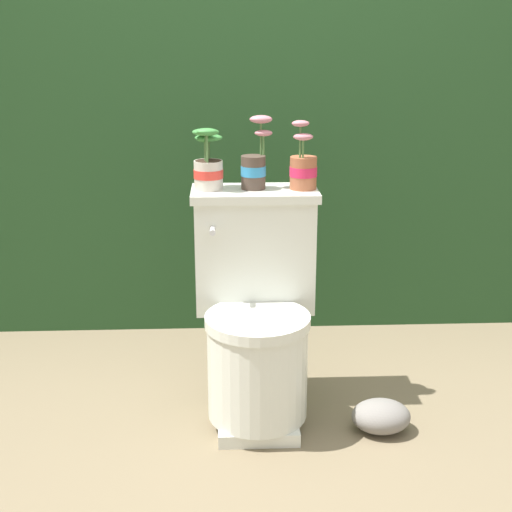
{
  "coord_description": "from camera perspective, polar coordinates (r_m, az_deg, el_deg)",
  "views": [
    {
      "loc": [
        -0.15,
        -2.2,
        1.32
      ],
      "look_at": [
        -0.05,
        0.12,
        0.59
      ],
      "focal_mm": 50.0,
      "sensor_mm": 36.0,
      "label": 1
    }
  ],
  "objects": [
    {
      "name": "potted_plant_midleft",
      "position": [
        2.48,
        -0.12,
        7.31
      ],
      "size": [
        0.11,
        0.09,
        0.25
      ],
      "color": "#47382D",
      "rests_on": "toilet"
    },
    {
      "name": "ground_plane",
      "position": [
        2.57,
        1.26,
        -13.36
      ],
      "size": [
        12.0,
        12.0,
        0.0
      ],
      "primitive_type": "plane",
      "color": "#75664C"
    },
    {
      "name": "potted_plant_left",
      "position": [
        2.47,
        -3.86,
        7.32
      ],
      "size": [
        0.1,
        0.13,
        0.22
      ],
      "color": "beige",
      "rests_on": "toilet"
    },
    {
      "name": "potted_plant_middle",
      "position": [
        2.48,
        3.79,
        7.03
      ],
      "size": [
        0.1,
        0.1,
        0.24
      ],
      "color": "#9E5638",
      "rests_on": "toilet"
    },
    {
      "name": "garden_stone",
      "position": [
        2.54,
        9.97,
        -12.51
      ],
      "size": [
        0.2,
        0.16,
        0.11
      ],
      "color": "gray",
      "rests_on": "ground"
    },
    {
      "name": "hedge_backdrop",
      "position": [
        3.49,
        -0.01,
        7.87
      ],
      "size": [
        4.23,
        0.75,
        1.46
      ],
      "color": "#234723",
      "rests_on": "ground"
    },
    {
      "name": "toilet",
      "position": [
        2.49,
        0.01,
        -4.65
      ],
      "size": [
        0.44,
        0.52,
        0.79
      ],
      "color": "silver",
      "rests_on": "ground"
    }
  ]
}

